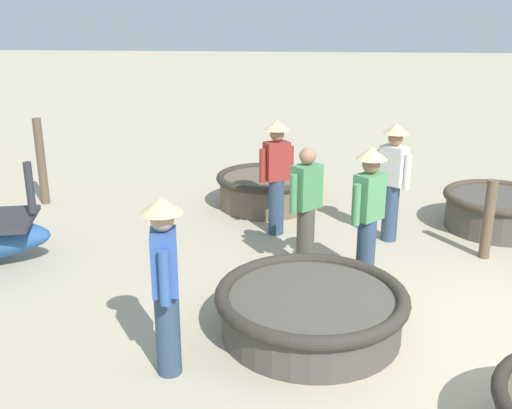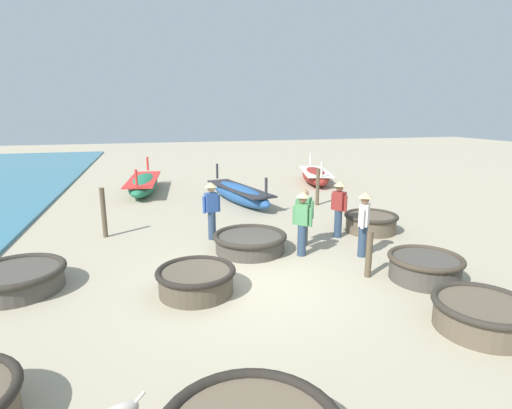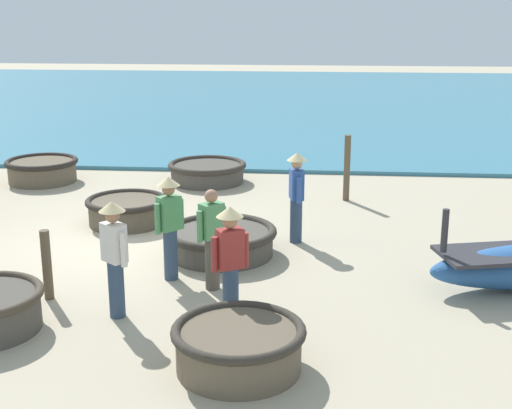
# 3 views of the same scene
# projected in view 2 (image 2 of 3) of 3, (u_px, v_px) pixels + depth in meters

# --- Properties ---
(ground_plane) EXTENTS (80.00, 80.00, 0.00)m
(ground_plane) POSITION_uv_depth(u_px,v_px,m) (252.00, 283.00, 8.57)
(ground_plane) COLOR tan
(coracle_far_left) EXTENTS (1.62, 1.62, 0.53)m
(coracle_far_left) POSITION_uv_depth(u_px,v_px,m) (196.00, 280.00, 8.06)
(coracle_far_left) COLOR brown
(coracle_far_left) RESTS_ON ground
(coracle_weathered) EXTENTS (1.61, 1.61, 0.56)m
(coracle_weathered) POSITION_uv_depth(u_px,v_px,m) (371.00, 222.00, 12.17)
(coracle_weathered) COLOR brown
(coracle_weathered) RESTS_ON ground
(coracle_nearest) EXTENTS (1.65, 1.65, 0.53)m
(coracle_nearest) POSITION_uv_depth(u_px,v_px,m) (482.00, 314.00, 6.70)
(coracle_nearest) COLOR brown
(coracle_nearest) RESTS_ON ground
(coracle_upturned) EXTENTS (1.60, 1.60, 0.56)m
(coracle_upturned) POSITION_uv_depth(u_px,v_px,m) (425.00, 267.00, 8.69)
(coracle_upturned) COLOR #4C473F
(coracle_upturned) RESTS_ON ground
(coracle_center) EXTENTS (1.94, 1.94, 0.49)m
(coracle_center) POSITION_uv_depth(u_px,v_px,m) (250.00, 241.00, 10.46)
(coracle_center) COLOR #4C473F
(coracle_center) RESTS_ON ground
(coracle_beside_post) EXTENTS (1.91, 1.91, 0.50)m
(coracle_beside_post) POSITION_uv_depth(u_px,v_px,m) (17.00, 278.00, 8.17)
(coracle_beside_post) COLOR #4C473F
(coracle_beside_post) RESTS_ON ground
(long_boat_ochre_hull) EXTENTS (2.01, 4.74, 1.33)m
(long_boat_ochre_hull) POSITION_uv_depth(u_px,v_px,m) (239.00, 194.00, 15.94)
(long_boat_ochre_hull) COLOR #285693
(long_boat_ochre_hull) RESTS_ON ground
(long_boat_green_hull) EXTENTS (2.25, 4.32, 1.33)m
(long_boat_green_hull) POSITION_uv_depth(u_px,v_px,m) (315.00, 176.00, 20.33)
(long_boat_green_hull) COLOR maroon
(long_boat_green_hull) RESTS_ON ground
(long_boat_white_hull) EXTENTS (1.65, 4.86, 1.36)m
(long_boat_white_hull) POSITION_uv_depth(u_px,v_px,m) (144.00, 184.00, 17.97)
(long_boat_white_hull) COLOR #237551
(long_boat_white_hull) RESTS_ON ground
(fisherman_hauling) EXTENTS (0.36, 0.47, 1.67)m
(fisherman_hauling) POSITION_uv_depth(u_px,v_px,m) (339.00, 205.00, 11.48)
(fisherman_hauling) COLOR #2D425B
(fisherman_hauling) RESTS_ON ground
(fisherman_by_coracle) EXTENTS (0.39, 0.43, 1.67)m
(fisherman_by_coracle) POSITION_uv_depth(u_px,v_px,m) (364.00, 220.00, 9.94)
(fisherman_by_coracle) COLOR #2D425B
(fisherman_by_coracle) RESTS_ON ground
(fisherman_standing_right) EXTENTS (0.40, 0.40, 1.57)m
(fisherman_standing_right) POSITION_uv_depth(u_px,v_px,m) (304.00, 216.00, 10.79)
(fisherman_standing_right) COLOR #4C473D
(fisherman_standing_right) RESTS_ON ground
(fisherman_standing_left) EXTENTS (0.52, 0.36, 1.67)m
(fisherman_standing_left) POSITION_uv_depth(u_px,v_px,m) (211.00, 207.00, 11.30)
(fisherman_standing_left) COLOR #2D425B
(fisherman_standing_left) RESTS_ON ground
(fisherman_crouching) EXTENTS (0.41, 0.39, 1.67)m
(fisherman_crouching) POSITION_uv_depth(u_px,v_px,m) (302.00, 219.00, 10.01)
(fisherman_crouching) COLOR #2D425B
(fisherman_crouching) RESTS_ON ground
(mooring_post_mid_beach) EXTENTS (0.14, 0.14, 1.47)m
(mooring_post_mid_beach) POSITION_uv_depth(u_px,v_px,m) (104.00, 213.00, 11.55)
(mooring_post_mid_beach) COLOR brown
(mooring_post_mid_beach) RESTS_ON ground
(mooring_post_shoreline) EXTENTS (0.14, 0.14, 1.06)m
(mooring_post_shoreline) POSITION_uv_depth(u_px,v_px,m) (369.00, 254.00, 8.80)
(mooring_post_shoreline) COLOR brown
(mooring_post_shoreline) RESTS_ON ground
(mooring_post_inland) EXTENTS (0.14, 0.14, 1.44)m
(mooring_post_inland) POSITION_uv_depth(u_px,v_px,m) (318.00, 187.00, 15.51)
(mooring_post_inland) COLOR brown
(mooring_post_inland) RESTS_ON ground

